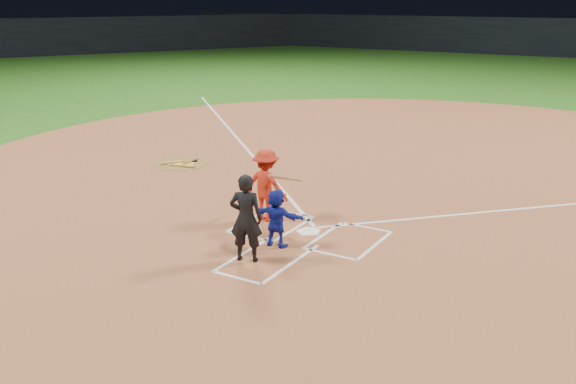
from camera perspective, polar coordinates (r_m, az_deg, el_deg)
The scene contains 14 objects.
ground at distance 14.27m, azimuth 1.85°, elevation -3.61°, with size 120.00×120.00×0.00m, color #205415.
home_plate_dirt at distance 19.51m, azimuth 10.32°, elevation 1.85°, with size 28.00×28.00×0.01m, color brown.
stadium_wall_left at distance 60.23m, azimuth -23.71°, elevation 12.44°, with size 1.20×60.00×3.20m, color black.
home_plate at distance 14.27m, azimuth 1.86°, elevation -3.53°, with size 0.60×0.60×0.02m, color white.
on_deck_circle at distance 20.27m, azimuth -9.46°, elevation 2.50°, with size 1.70×1.70×0.01m, color brown.
on_deck_logo at distance 20.27m, azimuth -9.46°, elevation 2.52°, with size 0.80×0.80×0.00m, color yellow.
on_deck_bat_a at distance 20.36m, azimuth -8.69°, elevation 2.71°, with size 0.06×0.06×0.84m, color #905A35.
on_deck_bat_b at distance 20.32m, azimuth -10.08°, elevation 2.61°, with size 0.06×0.06×0.84m, color olive.
on_deck_bat_c at distance 19.85m, azimuth -9.35°, elevation 2.31°, with size 0.06×0.06×0.84m, color #A77C3D.
bat_weight_donut at distance 20.44m, azimuth -8.32°, elevation 2.77°, with size 0.19×0.19×0.05m, color black.
catcher at distance 13.28m, azimuth -1.04°, elevation -2.32°, with size 1.15×0.37×1.24m, color #121E99.
umpire at distance 12.51m, azimuth -3.75°, elevation -2.32°, with size 0.64×0.42×1.77m, color black.
chalk_markings at distance 18.86m, azimuth 9.56°, elevation 1.39°, with size 28.35×17.32×0.01m.
batter_at_plate at distance 14.77m, azimuth -1.95°, elevation 0.62°, with size 1.40×0.86×1.69m.
Camera 1 is at (6.35, -11.75, 5.05)m, focal length 40.00 mm.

